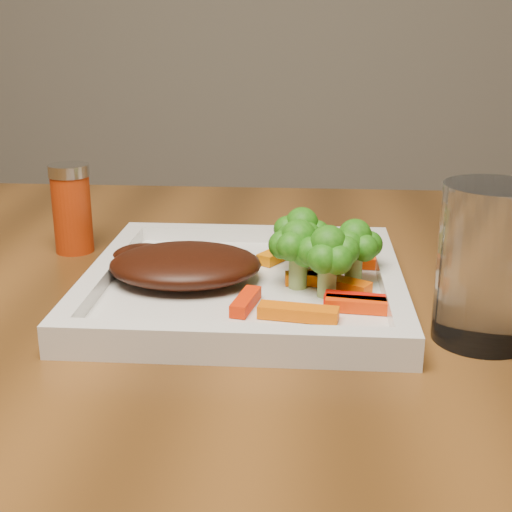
# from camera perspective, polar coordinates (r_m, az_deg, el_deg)

# --- Properties ---
(plate) EXTENTS (0.27, 0.27, 0.01)m
(plate) POSITION_cam_1_polar(r_m,az_deg,el_deg) (0.63, -0.91, -2.67)
(plate) COLOR white
(plate) RESTS_ON dining_table
(steak) EXTENTS (0.14, 0.11, 0.03)m
(steak) POSITION_cam_1_polar(r_m,az_deg,el_deg) (0.63, -5.67, -0.70)
(steak) COLOR #341107
(steak) RESTS_ON plate
(broccoli_0) EXTENTS (0.07, 0.07, 0.07)m
(broccoli_0) POSITION_cam_1_polar(r_m,az_deg,el_deg) (0.64, 3.67, 1.74)
(broccoli_0) COLOR #185D0F
(broccoli_0) RESTS_ON plate
(broccoli_1) EXTENTS (0.07, 0.07, 0.06)m
(broccoli_1) POSITION_cam_1_polar(r_m,az_deg,el_deg) (0.62, 7.87, 0.63)
(broccoli_1) COLOR #1F7513
(broccoli_1) RESTS_ON plate
(broccoli_2) EXTENTS (0.07, 0.07, 0.06)m
(broccoli_2) POSITION_cam_1_polar(r_m,az_deg,el_deg) (0.59, 5.75, -0.50)
(broccoli_2) COLOR #225E0F
(broccoli_2) RESTS_ON plate
(broccoli_3) EXTENTS (0.07, 0.07, 0.06)m
(broccoli_3) POSITION_cam_1_polar(r_m,az_deg,el_deg) (0.60, 3.40, 0.24)
(broccoli_3) COLOR #147815
(broccoli_3) RESTS_ON plate
(carrot_0) EXTENTS (0.06, 0.03, 0.01)m
(carrot_0) POSITION_cam_1_polar(r_m,az_deg,el_deg) (0.55, 3.40, -4.54)
(carrot_0) COLOR #DF5E03
(carrot_0) RESTS_ON plate
(carrot_1) EXTENTS (0.06, 0.02, 0.01)m
(carrot_1) POSITION_cam_1_polar(r_m,az_deg,el_deg) (0.57, 8.50, -3.90)
(carrot_1) COLOR #EB3503
(carrot_1) RESTS_ON plate
(carrot_2) EXTENTS (0.02, 0.05, 0.01)m
(carrot_2) POSITION_cam_1_polar(r_m,az_deg,el_deg) (0.57, -0.83, -3.67)
(carrot_2) COLOR red
(carrot_2) RESTS_ON plate
(carrot_3) EXTENTS (0.06, 0.02, 0.01)m
(carrot_3) POSITION_cam_1_polar(r_m,az_deg,el_deg) (0.67, 7.78, -0.41)
(carrot_3) COLOR #E53803
(carrot_3) RESTS_ON plate
(carrot_4) EXTENTS (0.04, 0.06, 0.01)m
(carrot_4) POSITION_cam_1_polar(r_m,az_deg,el_deg) (0.68, 1.97, 0.22)
(carrot_4) COLOR orange
(carrot_4) RESTS_ON plate
(carrot_5) EXTENTS (0.06, 0.05, 0.01)m
(carrot_5) POSITION_cam_1_polar(r_m,az_deg,el_deg) (0.61, 6.42, -2.17)
(carrot_5) COLOR #FF5C04
(carrot_5) RESTS_ON plate
(carrot_6) EXTENTS (0.05, 0.02, 0.01)m
(carrot_6) POSITION_cam_1_polar(r_m,az_deg,el_deg) (0.62, 4.55, -1.81)
(carrot_6) COLOR #FF6904
(carrot_6) RESTS_ON plate
(spice_shaker) EXTENTS (0.05, 0.05, 0.09)m
(spice_shaker) POSITION_cam_1_polar(r_m,az_deg,el_deg) (0.76, -14.52, 3.69)
(spice_shaker) COLOR #9D2A08
(spice_shaker) RESTS_ON dining_table
(drinking_glass) EXTENTS (0.09, 0.09, 0.12)m
(drinking_glass) POSITION_cam_1_polar(r_m,az_deg,el_deg) (0.55, 18.05, -0.65)
(drinking_glass) COLOR white
(drinking_glass) RESTS_ON dining_table
(carrot_7) EXTENTS (0.06, 0.02, 0.01)m
(carrot_7) POSITION_cam_1_polar(r_m,az_deg,el_deg) (0.58, 8.44, -3.62)
(carrot_7) COLOR red
(carrot_7) RESTS_ON plate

